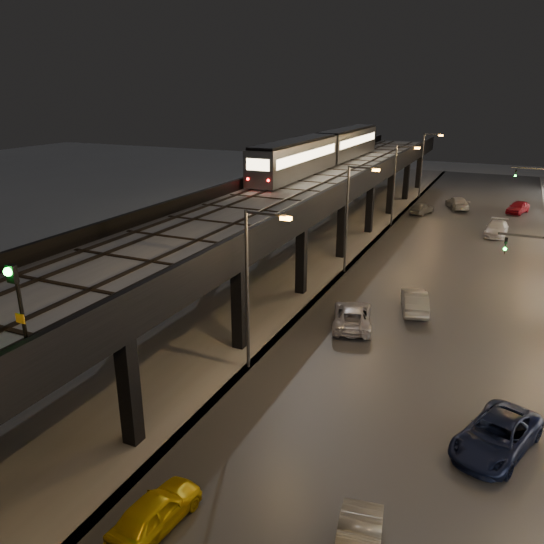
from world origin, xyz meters
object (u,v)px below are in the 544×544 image
at_px(car_near_white, 414,301).
at_px(car_onc_dark, 496,437).
at_px(car_onc_white, 497,229).
at_px(rail_signal, 16,292).
at_px(car_far_white, 422,209).
at_px(car_onc_red, 518,208).
at_px(car_taxi, 156,512).
at_px(car_mid_dark, 457,203).
at_px(car_mid_silver, 352,316).
at_px(subway_train, 325,149).

bearing_deg(car_near_white, car_onc_dark, 98.42).
distance_m(car_near_white, car_onc_white, 24.57).
distance_m(rail_signal, car_far_white, 56.81).
bearing_deg(rail_signal, car_onc_red, 76.77).
bearing_deg(car_onc_white, car_taxi, -96.89).
bearing_deg(car_mid_dark, rail_signal, 63.81).
relative_size(car_mid_silver, car_onc_red, 1.17).
xyz_separation_m(car_far_white, car_onc_dark, (10.74, -45.36, 0.03)).
xyz_separation_m(car_mid_dark, car_onc_red, (7.21, 0.38, -0.00)).
bearing_deg(car_onc_white, car_mid_dark, 117.28).
bearing_deg(car_far_white, subway_train, 57.62).
distance_m(rail_signal, car_taxi, 9.03).
bearing_deg(car_far_white, car_mid_silver, 109.50).
relative_size(car_onc_dark, car_onc_white, 1.04).
relative_size(subway_train, car_near_white, 7.55).
bearing_deg(rail_signal, car_onc_dark, 36.87).
bearing_deg(car_far_white, car_onc_red, -136.63).
xyz_separation_m(car_taxi, car_far_white, (-0.03, 54.87, 0.04)).
height_order(car_taxi, car_onc_dark, car_onc_dark).
height_order(subway_train, car_onc_red, subway_train).
distance_m(car_mid_dark, car_onc_white, 13.32).
distance_m(rail_signal, car_onc_white, 51.14).
bearing_deg(car_onc_dark, car_mid_dark, 117.20).
xyz_separation_m(rail_signal, car_onc_white, (12.57, 48.90, -8.10)).
distance_m(car_mid_silver, car_mid_dark, 40.69).
height_order(subway_train, car_far_white, subway_train).
xyz_separation_m(rail_signal, car_taxi, (3.61, 1.24, -8.18)).
height_order(rail_signal, car_far_white, rail_signal).
height_order(rail_signal, car_mid_silver, rail_signal).
xyz_separation_m(car_mid_dark, car_onc_white, (5.32, -12.21, -0.03)).
height_order(car_taxi, car_mid_silver, car_mid_silver).
height_order(rail_signal, car_onc_white, rail_signal).
distance_m(car_onc_dark, car_onc_red, 50.75).
relative_size(subway_train, car_onc_red, 7.82).
bearing_deg(car_onc_white, car_onc_red, 85.21).
bearing_deg(car_mid_silver, car_mid_dark, -108.19).
height_order(car_mid_dark, car_onc_white, car_mid_dark).
height_order(rail_signal, car_near_white, rail_signal).
height_order(subway_train, car_mid_dark, subway_train).
relative_size(car_near_white, car_onc_white, 0.91).
height_order(car_mid_silver, car_onc_red, car_onc_red).
bearing_deg(car_mid_silver, car_onc_white, -119.87).
relative_size(car_onc_dark, car_onc_red, 1.18).
height_order(car_taxi, car_onc_white, car_onc_white).
xyz_separation_m(subway_train, car_far_white, (9.98, 8.55, -7.64)).
distance_m(car_mid_dark, car_onc_red, 7.22).
distance_m(car_near_white, car_onc_red, 37.30).
bearing_deg(car_mid_dark, car_far_white, 34.34).
height_order(subway_train, car_taxi, subway_train).
bearing_deg(car_onc_red, car_mid_silver, -85.30).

